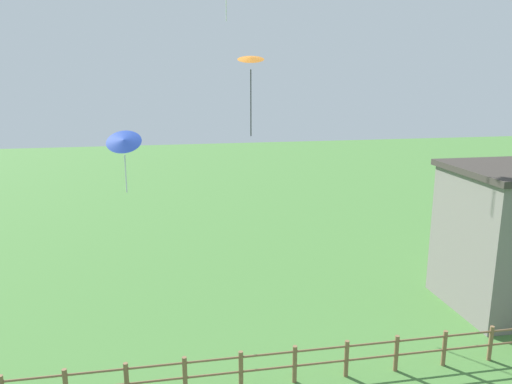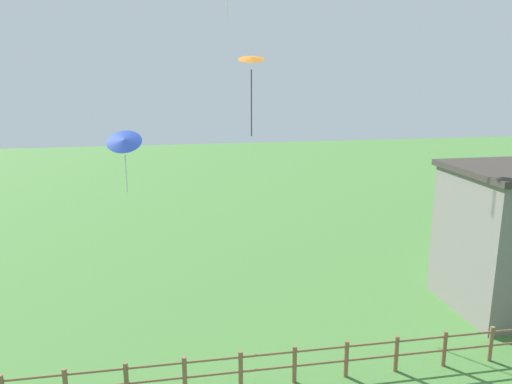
# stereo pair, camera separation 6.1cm
# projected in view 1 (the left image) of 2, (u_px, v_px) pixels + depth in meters

# --- Properties ---
(wooden_fence) EXTENTS (21.72, 0.14, 1.22)m
(wooden_fence) POSITION_uv_depth(u_px,v_px,m) (268.00, 365.00, 15.02)
(wooden_fence) COLOR brown
(wooden_fence) RESTS_ON ground_plane
(kite_orange_delta) EXTENTS (1.30, 1.28, 3.42)m
(kite_orange_delta) POSITION_uv_depth(u_px,v_px,m) (251.00, 61.00, 20.64)
(kite_orange_delta) COLOR orange
(kite_blue_delta) EXTENTS (1.35, 1.22, 2.25)m
(kite_blue_delta) POSITION_uv_depth(u_px,v_px,m) (124.00, 141.00, 17.59)
(kite_blue_delta) COLOR blue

